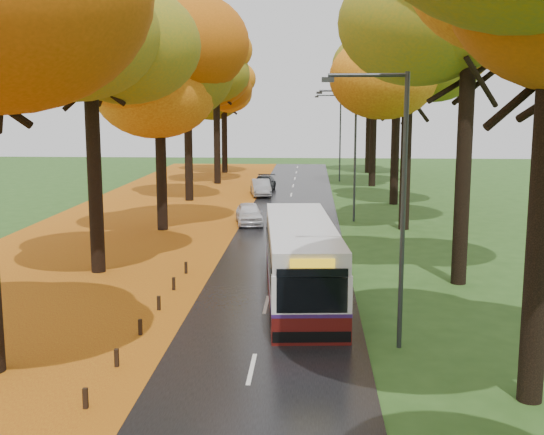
# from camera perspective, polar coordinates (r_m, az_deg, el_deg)

# --- Properties ---
(road) EXTENTS (6.50, 90.00, 0.04)m
(road) POSITION_cam_1_polar(r_m,az_deg,el_deg) (37.14, 0.84, -1.54)
(road) COLOR black
(road) RESTS_ON ground
(centre_line) EXTENTS (0.12, 90.00, 0.01)m
(centre_line) POSITION_cam_1_polar(r_m,az_deg,el_deg) (37.13, 0.84, -1.50)
(centre_line) COLOR silver
(centre_line) RESTS_ON road
(leaf_verge) EXTENTS (12.00, 90.00, 0.02)m
(leaf_verge) POSITION_cam_1_polar(r_m,az_deg,el_deg) (38.58, -12.64, -1.37)
(leaf_verge) COLOR maroon
(leaf_verge) RESTS_ON ground
(leaf_drift) EXTENTS (0.90, 90.00, 0.01)m
(leaf_drift) POSITION_cam_1_polar(r_m,az_deg,el_deg) (37.38, -3.84, -1.45)
(leaf_drift) COLOR #B77912
(leaf_drift) RESTS_ON road
(trees_left) EXTENTS (9.20, 74.00, 13.88)m
(trees_left) POSITION_cam_1_polar(r_m,az_deg,el_deg) (39.54, -9.72, 12.85)
(trees_left) COLOR black
(trees_left) RESTS_ON ground
(trees_right) EXTENTS (9.30, 74.20, 13.96)m
(trees_right) POSITION_cam_1_polar(r_m,az_deg,el_deg) (38.83, 11.95, 13.08)
(trees_right) COLOR black
(trees_right) RESTS_ON ground
(bollard_row) EXTENTS (0.11, 23.51, 0.52)m
(bollard_row) POSITION_cam_1_polar(r_m,az_deg,el_deg) (18.29, -14.02, -12.81)
(bollard_row) COLOR black
(bollard_row) RESTS_ON ground
(streetlamp_near) EXTENTS (2.45, 0.18, 8.00)m
(streetlamp_near) POSITION_cam_1_polar(r_m,az_deg,el_deg) (19.71, 10.25, 2.34)
(streetlamp_near) COLOR #333538
(streetlamp_near) RESTS_ON ground
(streetlamp_mid) EXTENTS (2.45, 0.18, 8.00)m
(streetlamp_mid) POSITION_cam_1_polar(r_m,az_deg,el_deg) (41.56, 6.63, 6.10)
(streetlamp_mid) COLOR #333538
(streetlamp_mid) RESTS_ON ground
(streetlamp_far) EXTENTS (2.45, 0.18, 8.00)m
(streetlamp_far) POSITION_cam_1_polar(r_m,az_deg,el_deg) (63.51, 5.50, 7.26)
(streetlamp_far) COLOR #333538
(streetlamp_far) RESTS_ON ground
(bus) EXTENTS (3.23, 10.66, 2.76)m
(bus) POSITION_cam_1_polar(r_m,az_deg,el_deg) (25.14, 2.42, -3.46)
(bus) COLOR #4B0E0B
(bus) RESTS_ON road
(car_white) EXTENTS (2.10, 3.93, 1.27)m
(car_white) POSITION_cam_1_polar(r_m,az_deg,el_deg) (40.59, -1.92, 0.34)
(car_white) COLOR white
(car_white) RESTS_ON road
(car_silver) EXTENTS (1.94, 4.04, 1.28)m
(car_silver) POSITION_cam_1_polar(r_m,az_deg,el_deg) (53.18, -0.94, 2.52)
(car_silver) COLOR gray
(car_silver) RESTS_ON road
(car_dark) EXTENTS (1.99, 4.35, 1.24)m
(car_dark) POSITION_cam_1_polar(r_m,az_deg,el_deg) (56.23, -0.70, 2.87)
(car_dark) COLOR black
(car_dark) RESTS_ON road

